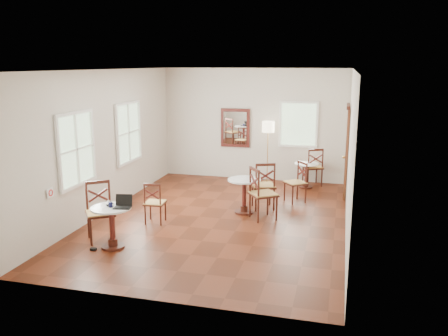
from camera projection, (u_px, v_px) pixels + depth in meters
The scene contains 17 objects.
ground at pixel (220, 218), 9.58m from camera, with size 7.00×7.00×0.00m, color #521E0E.
room_shell at pixel (221, 125), 9.44m from camera, with size 5.02×7.02×3.01m.
cafe_table_near at pixel (112, 223), 7.97m from camera, with size 0.69×0.69×0.73m.
cafe_table_mid at pixel (244, 192), 9.84m from camera, with size 0.70×0.70×0.74m.
cafe_table_back at pixel (306, 173), 11.86m from camera, with size 0.60×0.60×0.64m.
chair_near_a at pixel (155, 203), 9.23m from camera, with size 0.42×0.42×0.84m.
chair_near_b at pixel (100, 212), 8.32m from camera, with size 0.68×0.68×1.06m.
chair_mid_a at pixel (263, 185), 10.12m from camera, with size 0.63×0.63×1.05m.
chair_mid_b at pixel (262, 194), 9.44m from camera, with size 0.69×0.69×1.08m.
chair_back_a at pixel (313, 167), 12.06m from camera, with size 0.61×0.61×1.00m.
chair_back_b at pixel (296, 182), 10.65m from camera, with size 0.60×0.60×0.93m.
floor_lamp at pixel (268, 131), 12.14m from camera, with size 0.32×0.32×1.65m.
laptop at pixel (123, 204), 7.90m from camera, with size 0.32×0.29×0.20m.
mouse at pixel (108, 205), 7.97m from camera, with size 0.09×0.06×0.03m, color black.
navy_mug at pixel (111, 205), 7.90m from camera, with size 0.11×0.07×0.09m.
water_glass at pixel (109, 204), 7.92m from camera, with size 0.07×0.07×0.11m, color white.
power_adapter at pixel (93, 249), 7.95m from camera, with size 0.10×0.06×0.04m, color black.
Camera 1 is at (2.35, -8.81, 3.13)m, focal length 37.34 mm.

